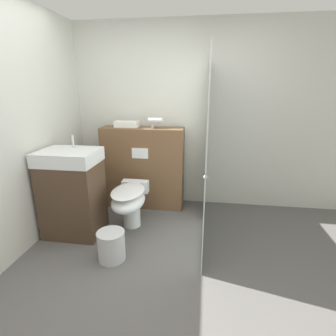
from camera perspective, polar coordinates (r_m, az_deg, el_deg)
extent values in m
plane|color=#565451|center=(2.54, -5.21, -23.68)|extent=(12.00, 12.00, 0.00)
cube|color=silver|center=(3.74, 0.82, 11.01)|extent=(8.00, 0.06, 2.50)
cube|color=brown|center=(3.71, -5.40, 0.07)|extent=(1.13, 0.32, 1.13)
cube|color=white|center=(3.49, -6.13, 3.19)|extent=(0.22, 0.01, 0.14)
cube|color=silver|center=(2.92, 8.32, 3.79)|extent=(0.01, 1.63, 1.97)
sphere|color=#B2B2B7|center=(2.18, 8.16, -1.99)|extent=(0.04, 0.04, 0.04)
cylinder|color=white|center=(3.31, -7.95, -9.48)|extent=(0.22, 0.22, 0.36)
ellipsoid|color=white|center=(3.13, -8.62, -7.01)|extent=(0.38, 0.59, 0.22)
ellipsoid|color=white|center=(3.08, -8.72, -4.96)|extent=(0.37, 0.58, 0.02)
cube|color=white|center=(3.40, -7.11, -3.97)|extent=(0.34, 0.12, 0.15)
cube|color=#473323|center=(3.22, -19.90, -6.34)|extent=(0.62, 0.49, 0.85)
cube|color=white|center=(3.06, -20.84, 2.28)|extent=(0.63, 0.50, 0.15)
cylinder|color=silver|center=(3.15, -19.96, 5.44)|extent=(0.02, 0.02, 0.14)
cylinder|color=#B7B7BC|center=(3.49, -2.80, 10.24)|extent=(0.18, 0.07, 0.07)
cone|color=#B7B7BC|center=(3.47, -1.10, 10.22)|extent=(0.03, 0.06, 0.06)
cylinder|color=#B7B7BC|center=(3.50, -3.36, 9.37)|extent=(0.03, 0.03, 0.09)
cube|color=white|center=(3.65, -9.00, 9.41)|extent=(0.32, 0.15, 0.08)
cylinder|color=silver|center=(2.77, -12.22, -16.28)|extent=(0.27, 0.27, 0.29)
cylinder|color=silver|center=(2.69, -12.42, -13.62)|extent=(0.28, 0.28, 0.01)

